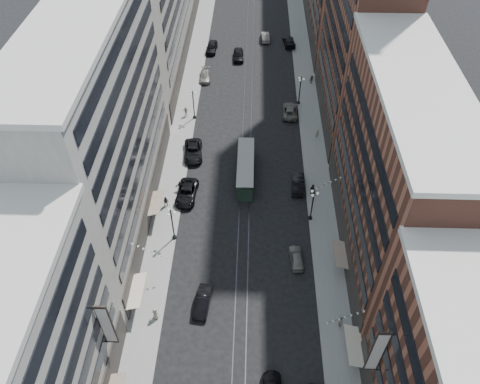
# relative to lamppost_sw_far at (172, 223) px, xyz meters

# --- Properties ---
(ground) EXTENTS (220.00, 220.00, 0.00)m
(ground) POSITION_rel_lamppost_sw_far_xyz_m (9.20, 32.00, -3.10)
(ground) COLOR black
(ground) RESTS_ON ground
(sidewalk_west) EXTENTS (4.00, 180.00, 0.15)m
(sidewalk_west) POSITION_rel_lamppost_sw_far_xyz_m (-1.80, 42.00, -3.02)
(sidewalk_west) COLOR gray
(sidewalk_west) RESTS_ON ground
(sidewalk_east) EXTENTS (4.00, 180.00, 0.15)m
(sidewalk_east) POSITION_rel_lamppost_sw_far_xyz_m (20.20, 42.00, -3.02)
(sidewalk_east) COLOR gray
(sidewalk_east) RESTS_ON ground
(rail_west) EXTENTS (0.12, 180.00, 0.02)m
(rail_west) POSITION_rel_lamppost_sw_far_xyz_m (8.50, 42.00, -3.09)
(rail_west) COLOR #2D2D33
(rail_west) RESTS_ON ground
(rail_east) EXTENTS (0.12, 180.00, 0.02)m
(rail_east) POSITION_rel_lamppost_sw_far_xyz_m (9.90, 42.00, -3.09)
(rail_east) COLOR #2D2D33
(rail_east) RESTS_ON ground
(building_west_mid) EXTENTS (8.00, 36.00, 28.00)m
(building_west_mid) POSITION_rel_lamppost_sw_far_xyz_m (-7.80, 5.00, 10.90)
(building_west_mid) COLOR #9F9C8D
(building_west_mid) RESTS_ON ground
(building_east_mid) EXTENTS (8.00, 30.00, 24.00)m
(building_east_mid) POSITION_rel_lamppost_sw_far_xyz_m (26.20, -0.00, 8.90)
(building_east_mid) COLOR brown
(building_east_mid) RESTS_ON ground
(lamppost_sw_far) EXTENTS (1.03, 1.14, 5.52)m
(lamppost_sw_far) POSITION_rel_lamppost_sw_far_xyz_m (0.00, 0.00, 0.00)
(lamppost_sw_far) COLOR black
(lamppost_sw_far) RESTS_ON sidewalk_west
(lamppost_sw_mid) EXTENTS (1.03, 1.14, 5.52)m
(lamppost_sw_mid) POSITION_rel_lamppost_sw_far_xyz_m (0.00, 27.00, 0.00)
(lamppost_sw_mid) COLOR black
(lamppost_sw_mid) RESTS_ON sidewalk_west
(lamppost_se_far) EXTENTS (1.03, 1.14, 5.52)m
(lamppost_se_far) POSITION_rel_lamppost_sw_far_xyz_m (18.40, 4.00, 0.00)
(lamppost_se_far) COLOR black
(lamppost_se_far) RESTS_ON sidewalk_east
(lamppost_se_mid) EXTENTS (1.03, 1.14, 5.52)m
(lamppost_se_mid) POSITION_rel_lamppost_sw_far_xyz_m (18.40, 32.00, 0.00)
(lamppost_se_mid) COLOR black
(lamppost_se_mid) RESTS_ON sidewalk_east
(streetcar) EXTENTS (2.45, 11.08, 3.06)m
(streetcar) POSITION_rel_lamppost_sw_far_xyz_m (9.20, 12.53, -1.68)
(streetcar) COLOR #213526
(streetcar) RESTS_ON ground
(car_2) EXTENTS (3.15, 6.11, 1.65)m
(car_2) POSITION_rel_lamppost_sw_far_xyz_m (0.80, 7.84, -2.27)
(car_2) COLOR black
(car_2) RESTS_ON ground
(car_4) EXTENTS (1.95, 4.23, 1.40)m
(car_4) POSITION_rel_lamppost_sw_far_xyz_m (16.06, -3.22, -2.40)
(car_4) COLOR slate
(car_4) RESTS_ON ground
(car_5) EXTENTS (2.14, 4.83, 1.54)m
(car_5) POSITION_rel_lamppost_sw_far_xyz_m (4.70, -10.03, -2.33)
(car_5) COLOR black
(car_5) RESTS_ON ground
(pedestrian_1) EXTENTS (0.99, 0.74, 1.80)m
(pedestrian_1) POSITION_rel_lamppost_sw_far_xyz_m (-0.58, -11.90, -2.05)
(pedestrian_1) COLOR gray
(pedestrian_1) RESTS_ON sidewalk_west
(pedestrian_2) EXTENTS (0.85, 0.52, 1.68)m
(pedestrian_2) POSITION_rel_lamppost_sw_far_xyz_m (-1.89, 5.82, -2.11)
(pedestrian_2) COLOR black
(pedestrian_2) RESTS_ON sidewalk_west
(pedestrian_4) EXTENTS (0.69, 1.15, 1.84)m
(pedestrian_4) POSITION_rel_lamppost_sw_far_xyz_m (20.49, -12.31, -2.02)
(pedestrian_4) COLOR #C1B5A0
(pedestrian_4) RESTS_ON sidewalk_east
(car_7) EXTENTS (3.36, 6.28, 1.68)m
(car_7) POSITION_rel_lamppost_sw_far_xyz_m (0.80, 17.14, -2.26)
(car_7) COLOR black
(car_7) RESTS_ON ground
(car_8) EXTENTS (2.13, 4.94, 1.42)m
(car_8) POSITION_rel_lamppost_sw_far_xyz_m (0.80, 39.83, -2.39)
(car_8) COLOR gray
(car_8) RESTS_ON ground
(car_9) EXTENTS (2.46, 5.33, 1.77)m
(car_9) POSITION_rel_lamppost_sw_far_xyz_m (1.23, 50.92, -2.21)
(car_9) COLOR black
(car_9) RESTS_ON ground
(car_10) EXTENTS (1.99, 4.99, 1.62)m
(car_10) POSITION_rel_lamppost_sw_far_xyz_m (16.98, 10.30, -2.29)
(car_10) COLOR black
(car_10) RESTS_ON ground
(car_11) EXTENTS (2.86, 5.63, 1.52)m
(car_11) POSITION_rel_lamppost_sw_far_xyz_m (16.68, 28.77, -2.33)
(car_11) COLOR #635F58
(car_11) RESTS_ON ground
(car_12) EXTENTS (2.86, 5.68, 1.58)m
(car_12) POSITION_rel_lamppost_sw_far_xyz_m (17.60, 54.06, -2.31)
(car_12) COLOR black
(car_12) RESTS_ON ground
(car_13) EXTENTS (2.25, 5.15, 1.73)m
(car_13) POSITION_rel_lamppost_sw_far_xyz_m (6.98, 47.86, -2.23)
(car_13) COLOR black
(car_13) RESTS_ON ground
(car_14) EXTENTS (1.89, 4.74, 1.53)m
(car_14) POSITION_rel_lamppost_sw_far_xyz_m (12.56, 56.09, -2.33)
(car_14) COLOR gray
(car_14) RESTS_ON ground
(pedestrian_5) EXTENTS (1.52, 0.74, 1.57)m
(pedestrian_5) POSITION_rel_lamppost_sw_far_xyz_m (-0.30, 9.18, -2.16)
(pedestrian_5) COLOR black
(pedestrian_5) RESTS_ON sidewalk_west
(pedestrian_6) EXTENTS (1.12, 0.58, 1.85)m
(pedestrian_6) POSITION_rel_lamppost_sw_far_xyz_m (-1.52, 27.57, -2.02)
(pedestrian_6) COLOR #B6AA97
(pedestrian_6) RESTS_ON sidewalk_west
(pedestrian_7) EXTENTS (0.94, 0.98, 1.81)m
(pedestrian_7) POSITION_rel_lamppost_sw_far_xyz_m (19.00, 8.93, -2.04)
(pedestrian_7) COLOR black
(pedestrian_7) RESTS_ON sidewalk_east
(pedestrian_8) EXTENTS (0.64, 0.42, 1.72)m
(pedestrian_8) POSITION_rel_lamppost_sw_far_xyz_m (20.83, 22.21, -2.09)
(pedestrian_8) COLOR #9E9383
(pedestrian_8) RESTS_ON sidewalk_east
(pedestrian_9) EXTENTS (1.11, 0.65, 1.62)m
(pedestrian_9) POSITION_rel_lamppost_sw_far_xyz_m (21.22, 38.75, -2.14)
(pedestrian_9) COLOR black
(pedestrian_9) RESTS_ON sidewalk_east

